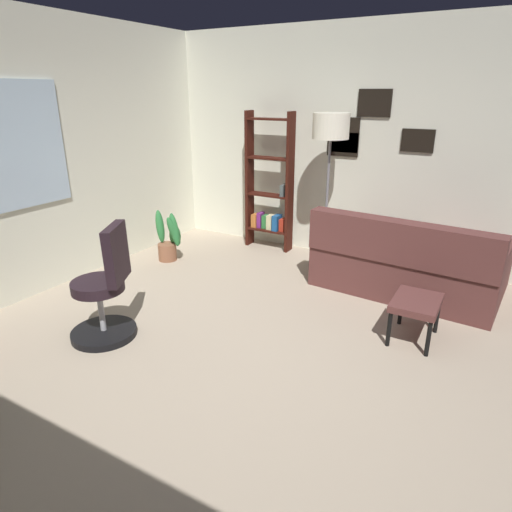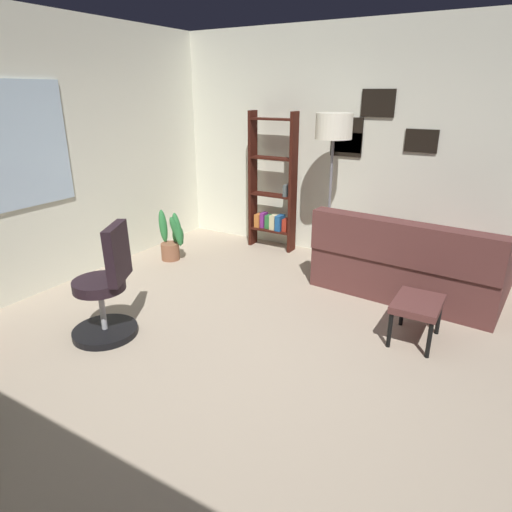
{
  "view_description": "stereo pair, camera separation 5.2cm",
  "coord_description": "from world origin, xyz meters",
  "views": [
    {
      "loc": [
        -2.55,
        -1.48,
        2.03
      ],
      "look_at": [
        0.23,
        0.1,
        0.84
      ],
      "focal_mm": 31.1,
      "sensor_mm": 36.0,
      "label": 1
    },
    {
      "loc": [
        -2.52,
        -1.52,
        2.03
      ],
      "look_at": [
        0.23,
        0.1,
        0.84
      ],
      "focal_mm": 31.1,
      "sensor_mm": 36.0,
      "label": 2
    }
  ],
  "objects": [
    {
      "name": "potted_plant",
      "position": [
        1.5,
        2.08,
        0.28
      ],
      "size": [
        0.27,
        0.46,
        0.64
      ],
      "color": "brown",
      "rests_on": "ground_plane"
    },
    {
      "name": "bookshelf",
      "position": [
        2.57,
        1.23,
        0.78
      ],
      "size": [
        0.18,
        0.64,
        1.8
      ],
      "color": "#35120C",
      "rests_on": "ground_plane"
    },
    {
      "name": "couch",
      "position": [
        2.14,
        -0.81,
        0.3
      ],
      "size": [
        1.64,
        1.97,
        0.86
      ],
      "color": "brown",
      "rests_on": "ground_plane"
    },
    {
      "name": "footstool",
      "position": [
        1.05,
        -0.99,
        0.32
      ],
      "size": [
        0.5,
        0.37,
        0.38
      ],
      "color": "brown",
      "rests_on": "ground_plane"
    },
    {
      "name": "wall_back_with_windows",
      "position": [
        -0.02,
        2.71,
        1.4
      ],
      "size": [
        5.57,
        0.12,
        2.79
      ],
      "color": "silver",
      "rests_on": "ground_plane"
    },
    {
      "name": "office_chair",
      "position": [
        -0.22,
        1.33,
        0.4
      ],
      "size": [
        0.57,
        0.58,
        1.01
      ],
      "color": "black",
      "rests_on": "ground_plane"
    },
    {
      "name": "floor_lamp",
      "position": [
        2.31,
        0.33,
        1.56
      ],
      "size": [
        0.41,
        0.41,
        1.8
      ],
      "color": "slate",
      "rests_on": "ground_plane"
    },
    {
      "name": "wall_right_with_frames",
      "position": [
        2.84,
        0.0,
        1.4
      ],
      "size": [
        0.12,
        5.33,
        2.79
      ],
      "color": "silver",
      "rests_on": "ground_plane"
    },
    {
      "name": "ground_plane",
      "position": [
        0.0,
        0.0,
        -0.05
      ],
      "size": [
        5.57,
        5.33,
        0.1
      ],
      "primitive_type": "cube",
      "color": "tan"
    }
  ]
}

